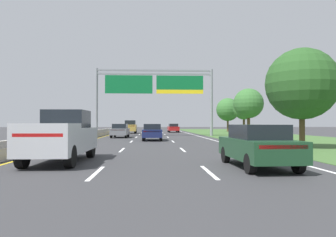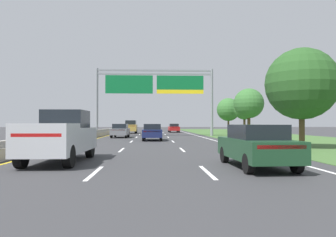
{
  "view_description": "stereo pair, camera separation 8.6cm",
  "coord_description": "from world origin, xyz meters",
  "px_view_note": "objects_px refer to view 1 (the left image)",
  "views": [
    {
      "loc": [
        -0.04,
        0.01,
        1.61
      ],
      "look_at": [
        1.4,
        28.33,
        2.06
      ],
      "focal_mm": 34.11,
      "sensor_mm": 36.0,
      "label": 1
    },
    {
      "loc": [
        0.04,
        0.0,
        1.61
      ],
      "look_at": [
        1.4,
        28.33,
        2.06
      ],
      "focal_mm": 34.11,
      "sensor_mm": 36.0,
      "label": 2
    }
  ],
  "objects_px": {
    "car_navy_centre_lane_sedan": "(152,132)",
    "car_darkgreen_right_lane_sedan": "(258,145)",
    "pickup_truck_silver": "(62,136)",
    "roadside_tree_mid": "(248,104)",
    "roadside_tree_far": "(244,109)",
    "car_grey_left_lane_sedan": "(120,130)",
    "car_gold_left_lane_suv": "(131,127)",
    "roadside_tree_near": "(302,84)",
    "roadside_tree_distant": "(228,110)",
    "car_red_right_lane_sedan": "(173,128)",
    "overhead_sign_gantry": "(154,88)"
  },
  "relations": [
    {
      "from": "car_darkgreen_right_lane_sedan",
      "to": "roadside_tree_mid",
      "type": "xyz_separation_m",
      "value": [
        7.38,
        25.04,
        3.12
      ]
    },
    {
      "from": "roadside_tree_far",
      "to": "car_darkgreen_right_lane_sedan",
      "type": "bearing_deg",
      "value": -105.65
    },
    {
      "from": "overhead_sign_gantry",
      "to": "roadside_tree_mid",
      "type": "height_order",
      "value": "overhead_sign_gantry"
    },
    {
      "from": "car_grey_left_lane_sedan",
      "to": "car_gold_left_lane_suv",
      "type": "xyz_separation_m",
      "value": [
        0.16,
        15.54,
        0.28
      ]
    },
    {
      "from": "roadside_tree_distant",
      "to": "roadside_tree_mid",
      "type": "bearing_deg",
      "value": -98.25
    },
    {
      "from": "car_red_right_lane_sedan",
      "to": "car_gold_left_lane_suv",
      "type": "height_order",
      "value": "car_gold_left_lane_suv"
    },
    {
      "from": "roadside_tree_near",
      "to": "car_navy_centre_lane_sedan",
      "type": "bearing_deg",
      "value": 133.59
    },
    {
      "from": "car_navy_centre_lane_sedan",
      "to": "car_darkgreen_right_lane_sedan",
      "type": "height_order",
      "value": "same"
    },
    {
      "from": "car_darkgreen_right_lane_sedan",
      "to": "pickup_truck_silver",
      "type": "bearing_deg",
      "value": 73.38
    },
    {
      "from": "roadside_tree_far",
      "to": "roadside_tree_distant",
      "type": "height_order",
      "value": "roadside_tree_distant"
    },
    {
      "from": "car_red_right_lane_sedan",
      "to": "car_darkgreen_right_lane_sedan",
      "type": "bearing_deg",
      "value": 178.61
    },
    {
      "from": "overhead_sign_gantry",
      "to": "roadside_tree_mid",
      "type": "xyz_separation_m",
      "value": [
        10.92,
        -4.09,
        -2.24
      ]
    },
    {
      "from": "car_red_right_lane_sedan",
      "to": "car_grey_left_lane_sedan",
      "type": "relative_size",
      "value": 1.0
    },
    {
      "from": "car_red_right_lane_sedan",
      "to": "car_navy_centre_lane_sedan",
      "type": "bearing_deg",
      "value": 170.58
    },
    {
      "from": "car_red_right_lane_sedan",
      "to": "roadside_tree_distant",
      "type": "height_order",
      "value": "roadside_tree_distant"
    },
    {
      "from": "car_grey_left_lane_sedan",
      "to": "car_darkgreen_right_lane_sedan",
      "type": "xyz_separation_m",
      "value": [
        7.52,
        -25.27,
        0.0
      ]
    },
    {
      "from": "car_red_right_lane_sedan",
      "to": "roadside_tree_near",
      "type": "xyz_separation_m",
      "value": [
        5.86,
        -37.39,
        3.36
      ]
    },
    {
      "from": "car_darkgreen_right_lane_sedan",
      "to": "roadside_tree_far",
      "type": "distance_m",
      "value": 40.91
    },
    {
      "from": "car_darkgreen_right_lane_sedan",
      "to": "roadside_tree_far",
      "type": "relative_size",
      "value": 0.8
    },
    {
      "from": "overhead_sign_gantry",
      "to": "car_grey_left_lane_sedan",
      "type": "height_order",
      "value": "overhead_sign_gantry"
    },
    {
      "from": "overhead_sign_gantry",
      "to": "roadside_tree_far",
      "type": "xyz_separation_m",
      "value": [
        14.55,
        10.15,
        -2.3
      ]
    },
    {
      "from": "roadside_tree_mid",
      "to": "roadside_tree_far",
      "type": "bearing_deg",
      "value": 75.72
    },
    {
      "from": "car_navy_centre_lane_sedan",
      "to": "roadside_tree_mid",
      "type": "distance_m",
      "value": 13.16
    },
    {
      "from": "roadside_tree_near",
      "to": "roadside_tree_distant",
      "type": "relative_size",
      "value": 0.98
    },
    {
      "from": "car_grey_left_lane_sedan",
      "to": "car_gold_left_lane_suv",
      "type": "distance_m",
      "value": 15.54
    },
    {
      "from": "roadside_tree_near",
      "to": "roadside_tree_distant",
      "type": "xyz_separation_m",
      "value": [
        5.19,
        41.75,
        0.17
      ]
    },
    {
      "from": "overhead_sign_gantry",
      "to": "pickup_truck_silver",
      "type": "relative_size",
      "value": 2.78
    },
    {
      "from": "car_gold_left_lane_suv",
      "to": "roadside_tree_mid",
      "type": "relative_size",
      "value": 0.83
    },
    {
      "from": "roadside_tree_near",
      "to": "roadside_tree_mid",
      "type": "bearing_deg",
      "value": 84.73
    },
    {
      "from": "car_darkgreen_right_lane_sedan",
      "to": "roadside_tree_near",
      "type": "bearing_deg",
      "value": -35.73
    },
    {
      "from": "car_red_right_lane_sedan",
      "to": "car_navy_centre_lane_sedan",
      "type": "distance_m",
      "value": 27.47
    },
    {
      "from": "overhead_sign_gantry",
      "to": "car_grey_left_lane_sedan",
      "type": "relative_size",
      "value": 3.4
    },
    {
      "from": "car_navy_centre_lane_sedan",
      "to": "car_darkgreen_right_lane_sedan",
      "type": "xyz_separation_m",
      "value": [
        3.83,
        -18.89,
        0.0
      ]
    },
    {
      "from": "overhead_sign_gantry",
      "to": "car_red_right_lane_sedan",
      "type": "bearing_deg",
      "value": 78.16
    },
    {
      "from": "car_grey_left_lane_sedan",
      "to": "car_red_right_lane_sedan",
      "type": "bearing_deg",
      "value": -18.92
    },
    {
      "from": "pickup_truck_silver",
      "to": "car_darkgreen_right_lane_sedan",
      "type": "distance_m",
      "value": 7.93
    },
    {
      "from": "roadside_tree_near",
      "to": "roadside_tree_mid",
      "type": "height_order",
      "value": "roadside_tree_near"
    },
    {
      "from": "roadside_tree_near",
      "to": "pickup_truck_silver",
      "type": "bearing_deg",
      "value": -153.84
    },
    {
      "from": "roadside_tree_near",
      "to": "car_darkgreen_right_lane_sedan",
      "type": "bearing_deg",
      "value": -124.04
    },
    {
      "from": "roadside_tree_distant",
      "to": "car_grey_left_lane_sedan",
      "type": "bearing_deg",
      "value": -126.43
    },
    {
      "from": "car_grey_left_lane_sedan",
      "to": "roadside_tree_mid",
      "type": "distance_m",
      "value": 15.22
    },
    {
      "from": "car_gold_left_lane_suv",
      "to": "roadside_tree_near",
      "type": "xyz_separation_m",
      "value": [
        13.23,
        -32.12,
        3.08
      ]
    },
    {
      "from": "pickup_truck_silver",
      "to": "roadside_tree_far",
      "type": "distance_m",
      "value": 41.75
    },
    {
      "from": "car_red_right_lane_sedan",
      "to": "car_gold_left_lane_suv",
      "type": "relative_size",
      "value": 0.94
    },
    {
      "from": "car_navy_centre_lane_sedan",
      "to": "pickup_truck_silver",
      "type": "bearing_deg",
      "value": 167.87
    },
    {
      "from": "car_darkgreen_right_lane_sedan",
      "to": "roadside_tree_near",
      "type": "height_order",
      "value": "roadside_tree_near"
    },
    {
      "from": "car_red_right_lane_sedan",
      "to": "roadside_tree_near",
      "type": "bearing_deg",
      "value": -172.47
    },
    {
      "from": "car_red_right_lane_sedan",
      "to": "pickup_truck_silver",
      "type": "bearing_deg",
      "value": 168.74
    },
    {
      "from": "car_red_right_lane_sedan",
      "to": "roadside_tree_far",
      "type": "xyz_separation_m",
      "value": [
        10.99,
        -6.8,
        3.07
      ]
    },
    {
      "from": "car_grey_left_lane_sedan",
      "to": "roadside_tree_distant",
      "type": "xyz_separation_m",
      "value": [
        18.58,
        25.17,
        3.53
      ]
    }
  ]
}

